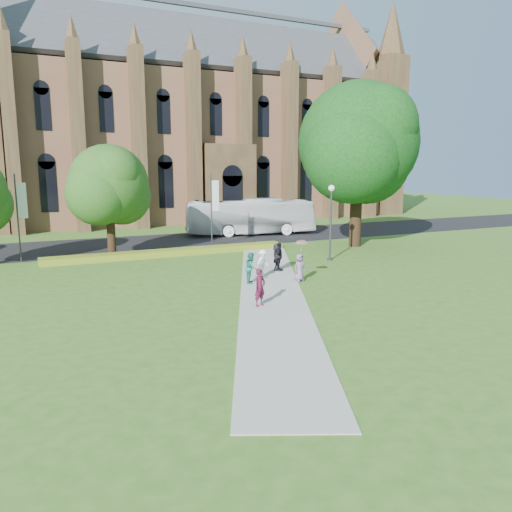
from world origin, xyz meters
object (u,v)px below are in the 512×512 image
streetlamp (331,213)px  large_tree (358,143)px  tour_coach (250,217)px  pedestrian_0 (260,287)px

streetlamp → large_tree: 8.73m
streetlamp → tour_coach: (0.73, 14.66, -1.55)m
large_tree → tour_coach: large_tree is taller
streetlamp → pedestrian_0: (-9.62, -8.50, -2.37)m
tour_coach → pedestrian_0: 25.39m
streetlamp → tour_coach: size_ratio=0.42×
streetlamp → tour_coach: bearing=87.2°
streetlamp → tour_coach: streetlamp is taller
large_tree → pedestrian_0: (-15.12, -13.00, -7.44)m
tour_coach → pedestrian_0: bearing=167.6°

